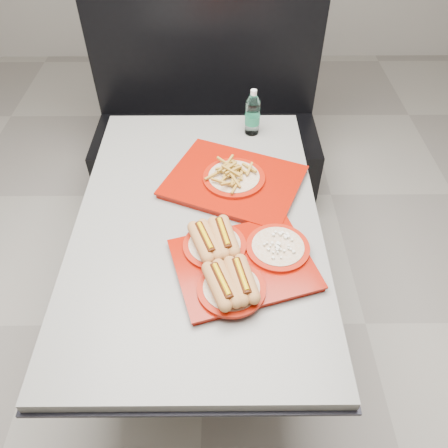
{
  "coord_description": "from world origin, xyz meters",
  "views": [
    {
      "loc": [
        0.09,
        -1.16,
        1.89
      ],
      "look_at": [
        0.1,
        -0.12,
        0.83
      ],
      "focal_mm": 35.0,
      "sensor_mm": 36.0,
      "label": 1
    }
  ],
  "objects_px": {
    "tray_near": "(238,261)",
    "tray_far": "(234,179)",
    "diner_table": "(200,246)",
    "booth_bench": "(207,131)",
    "water_bottle": "(253,115)"
  },
  "relations": [
    {
      "from": "booth_bench",
      "to": "tray_near",
      "type": "height_order",
      "value": "booth_bench"
    },
    {
      "from": "diner_table",
      "to": "water_bottle",
      "type": "distance_m",
      "value": 0.65
    },
    {
      "from": "diner_table",
      "to": "booth_bench",
      "type": "xyz_separation_m",
      "value": [
        0.0,
        1.09,
        -0.18
      ]
    },
    {
      "from": "booth_bench",
      "to": "tray_far",
      "type": "xyz_separation_m",
      "value": [
        0.14,
        -0.91,
        0.38
      ]
    },
    {
      "from": "tray_far",
      "to": "tray_near",
      "type": "bearing_deg",
      "value": -89.44
    },
    {
      "from": "diner_table",
      "to": "booth_bench",
      "type": "bearing_deg",
      "value": 90.0
    },
    {
      "from": "diner_table",
      "to": "water_bottle",
      "type": "height_order",
      "value": "water_bottle"
    },
    {
      "from": "booth_bench",
      "to": "tray_far",
      "type": "height_order",
      "value": "booth_bench"
    },
    {
      "from": "tray_near",
      "to": "tray_far",
      "type": "relative_size",
      "value": 0.84
    },
    {
      "from": "tray_near",
      "to": "diner_table",
      "type": "bearing_deg",
      "value": 120.35
    },
    {
      "from": "booth_bench",
      "to": "water_bottle",
      "type": "relative_size",
      "value": 6.34
    },
    {
      "from": "diner_table",
      "to": "booth_bench",
      "type": "relative_size",
      "value": 1.05
    },
    {
      "from": "tray_far",
      "to": "water_bottle",
      "type": "relative_size",
      "value": 2.92
    },
    {
      "from": "water_bottle",
      "to": "tray_near",
      "type": "bearing_deg",
      "value": -96.21
    },
    {
      "from": "diner_table",
      "to": "tray_far",
      "type": "bearing_deg",
      "value": 53.17
    }
  ]
}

